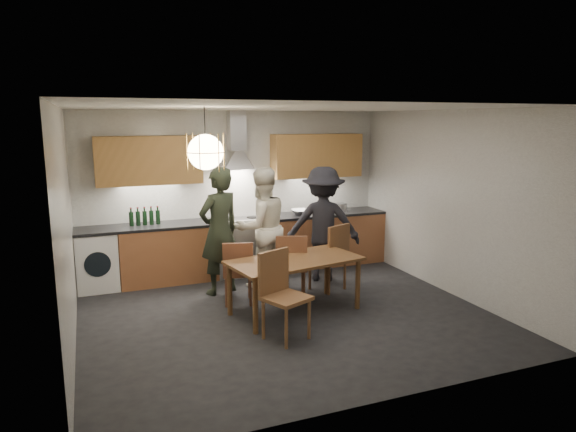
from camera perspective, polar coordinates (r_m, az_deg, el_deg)
name	(u,v)px	position (r m, az deg, el deg)	size (l,w,h in m)	color
ground	(285,314)	(6.71, -0.28, -10.83)	(5.00, 5.00, 0.00)	black
room_shell	(285,182)	(6.29, -0.30, 3.79)	(5.02, 4.52, 2.61)	silver
counter_run	(243,246)	(8.34, -5.01, -3.30)	(5.00, 0.62, 0.90)	#B87246
range_stove	(242,246)	(8.33, -5.16, -3.38)	(0.90, 0.60, 0.92)	silver
wall_fixtures	(238,157)	(8.22, -5.56, 6.53)	(4.30, 0.54, 1.10)	tan
pendant_lamp	(206,152)	(5.87, -9.15, 7.02)	(0.43, 0.43, 0.70)	black
dining_table	(295,265)	(6.59, 0.76, -5.50)	(1.80, 1.12, 0.71)	brown
chair_back_left	(238,269)	(6.90, -5.59, -5.84)	(0.48, 0.48, 0.88)	brown
chair_back_mid	(291,263)	(7.03, 0.37, -5.22)	(0.54, 0.54, 0.93)	brown
chair_back_right	(333,253)	(7.44, 4.98, -4.10)	(0.59, 0.59, 0.99)	brown
chair_front	(280,289)	(5.87, -0.85, -8.08)	(0.60, 0.60, 1.00)	brown
person_left	(220,231)	(7.32, -7.62, -1.66)	(0.66, 0.43, 1.82)	black
person_mid	(262,227)	(7.59, -2.95, -1.28)	(0.86, 0.67, 1.78)	beige
person_right	(323,224)	(7.90, 3.91, -0.88)	(1.14, 0.65, 1.76)	black
mixing_bowl	(302,212)	(8.55, 1.51, 0.45)	(0.34, 0.34, 0.08)	#AAAAAD
stock_pot	(342,208)	(8.89, 5.97, 0.93)	(0.18, 0.18, 0.13)	#AAABAE
wine_bottles	(145,216)	(7.98, -15.64, 0.00)	(0.45, 0.07, 0.27)	black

